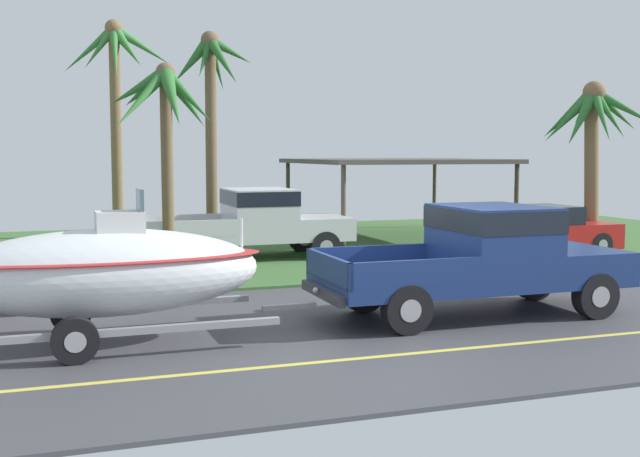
{
  "coord_description": "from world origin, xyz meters",
  "views": [
    {
      "loc": [
        -5.26,
        -11.7,
        2.86
      ],
      "look_at": [
        -0.71,
        1.32,
        1.52
      ],
      "focal_mm": 43.95,
      "sensor_mm": 36.0,
      "label": 1
    }
  ],
  "objects_px": {
    "pickup_truck_towing": "(490,255)",
    "boat_on_trailer": "(104,272)",
    "carport_awning": "(395,162)",
    "palm_tree_mid": "(591,126)",
    "palm_tree_near_right": "(117,76)",
    "parked_pickup_background": "(258,220)",
    "palm_tree_near_left": "(209,87)",
    "palm_tree_far_left": "(166,108)",
    "parked_sedan_near": "(532,231)"
  },
  "relations": [
    {
      "from": "pickup_truck_towing",
      "to": "palm_tree_near_right",
      "type": "xyz_separation_m",
      "value": [
        -5.09,
        14.7,
        4.27
      ]
    },
    {
      "from": "pickup_truck_towing",
      "to": "palm_tree_far_left",
      "type": "bearing_deg",
      "value": 122.29
    },
    {
      "from": "carport_awning",
      "to": "palm_tree_near_right",
      "type": "height_order",
      "value": "palm_tree_near_right"
    },
    {
      "from": "palm_tree_far_left",
      "to": "palm_tree_near_right",
      "type": "bearing_deg",
      "value": 93.88
    },
    {
      "from": "palm_tree_near_right",
      "to": "boat_on_trailer",
      "type": "bearing_deg",
      "value": -95.85
    },
    {
      "from": "boat_on_trailer",
      "to": "pickup_truck_towing",
      "type": "bearing_deg",
      "value": 0.0
    },
    {
      "from": "parked_pickup_background",
      "to": "palm_tree_mid",
      "type": "relative_size",
      "value": 1.18
    },
    {
      "from": "carport_awning",
      "to": "palm_tree_far_left",
      "type": "bearing_deg",
      "value": -151.15
    },
    {
      "from": "boat_on_trailer",
      "to": "palm_tree_mid",
      "type": "distance_m",
      "value": 16.03
    },
    {
      "from": "carport_awning",
      "to": "pickup_truck_towing",
      "type": "bearing_deg",
      "value": -106.85
    },
    {
      "from": "palm_tree_near_right",
      "to": "palm_tree_mid",
      "type": "xyz_separation_m",
      "value": [
        12.67,
        -7.66,
        -1.72
      ]
    },
    {
      "from": "parked_sedan_near",
      "to": "carport_awning",
      "type": "relative_size",
      "value": 0.74
    },
    {
      "from": "boat_on_trailer",
      "to": "palm_tree_near_right",
      "type": "relative_size",
      "value": 0.83
    },
    {
      "from": "parked_sedan_near",
      "to": "boat_on_trailer",
      "type": "bearing_deg",
      "value": -151.1
    },
    {
      "from": "parked_pickup_background",
      "to": "parked_sedan_near",
      "type": "bearing_deg",
      "value": -12.22
    },
    {
      "from": "boat_on_trailer",
      "to": "palm_tree_near_right",
      "type": "height_order",
      "value": "palm_tree_near_right"
    },
    {
      "from": "parked_sedan_near",
      "to": "palm_tree_mid",
      "type": "bearing_deg",
      "value": 10.76
    },
    {
      "from": "palm_tree_near_left",
      "to": "palm_tree_mid",
      "type": "distance_m",
      "value": 11.34
    },
    {
      "from": "carport_awning",
      "to": "palm_tree_mid",
      "type": "relative_size",
      "value": 1.27
    },
    {
      "from": "parked_pickup_background",
      "to": "palm_tree_near_left",
      "type": "relative_size",
      "value": 0.89
    },
    {
      "from": "carport_awning",
      "to": "palm_tree_far_left",
      "type": "height_order",
      "value": "palm_tree_far_left"
    },
    {
      "from": "parked_pickup_background",
      "to": "carport_awning",
      "type": "relative_size",
      "value": 0.92
    },
    {
      "from": "parked_pickup_background",
      "to": "carport_awning",
      "type": "distance_m",
      "value": 6.79
    },
    {
      "from": "palm_tree_near_right",
      "to": "palm_tree_far_left",
      "type": "distance_m",
      "value": 7.58
    },
    {
      "from": "palm_tree_mid",
      "to": "parked_pickup_background",
      "type": "bearing_deg",
      "value": 172.88
    },
    {
      "from": "pickup_truck_towing",
      "to": "carport_awning",
      "type": "distance_m",
      "value": 12.36
    },
    {
      "from": "parked_sedan_near",
      "to": "palm_tree_near_right",
      "type": "relative_size",
      "value": 0.65
    },
    {
      "from": "palm_tree_near_right",
      "to": "parked_sedan_near",
      "type": "bearing_deg",
      "value": -37.55
    },
    {
      "from": "parked_pickup_background",
      "to": "palm_tree_near_right",
      "type": "xyz_separation_m",
      "value": [
        -3.03,
        6.45,
        4.29
      ]
    },
    {
      "from": "pickup_truck_towing",
      "to": "parked_sedan_near",
      "type": "xyz_separation_m",
      "value": [
        5.41,
        6.63,
        -0.39
      ]
    },
    {
      "from": "boat_on_trailer",
      "to": "carport_awning",
      "type": "relative_size",
      "value": 0.95
    },
    {
      "from": "palm_tree_near_left",
      "to": "palm_tree_near_right",
      "type": "relative_size",
      "value": 0.91
    },
    {
      "from": "boat_on_trailer",
      "to": "parked_pickup_background",
      "type": "xyz_separation_m",
      "value": [
        4.53,
        8.24,
        -0.04
      ]
    },
    {
      "from": "palm_tree_near_right",
      "to": "palm_tree_far_left",
      "type": "xyz_separation_m",
      "value": [
        0.5,
        -7.43,
        -1.41
      ]
    },
    {
      "from": "carport_awning",
      "to": "palm_tree_near_left",
      "type": "bearing_deg",
      "value": 179.05
    },
    {
      "from": "parked_pickup_background",
      "to": "palm_tree_near_left",
      "type": "bearing_deg",
      "value": 98.68
    },
    {
      "from": "pickup_truck_towing",
      "to": "palm_tree_near_right",
      "type": "relative_size",
      "value": 0.8
    },
    {
      "from": "boat_on_trailer",
      "to": "palm_tree_mid",
      "type": "height_order",
      "value": "palm_tree_mid"
    },
    {
      "from": "parked_pickup_background",
      "to": "palm_tree_near_right",
      "type": "bearing_deg",
      "value": 115.14
    },
    {
      "from": "boat_on_trailer",
      "to": "palm_tree_mid",
      "type": "bearing_deg",
      "value": 26.4
    },
    {
      "from": "palm_tree_mid",
      "to": "parked_sedan_near",
      "type": "bearing_deg",
      "value": -169.24
    },
    {
      "from": "palm_tree_near_left",
      "to": "palm_tree_near_right",
      "type": "xyz_separation_m",
      "value": [
        -2.48,
        2.84,
        0.5
      ]
    },
    {
      "from": "carport_awning",
      "to": "palm_tree_near_left",
      "type": "distance_m",
      "value": 6.59
    },
    {
      "from": "parked_pickup_background",
      "to": "parked_sedan_near",
      "type": "distance_m",
      "value": 7.65
    },
    {
      "from": "parked_pickup_background",
      "to": "palm_tree_far_left",
      "type": "distance_m",
      "value": 3.95
    },
    {
      "from": "parked_sedan_near",
      "to": "carport_awning",
      "type": "distance_m",
      "value": 5.75
    },
    {
      "from": "pickup_truck_towing",
      "to": "boat_on_trailer",
      "type": "relative_size",
      "value": 0.96
    },
    {
      "from": "parked_sedan_near",
      "to": "palm_tree_mid",
      "type": "height_order",
      "value": "palm_tree_mid"
    },
    {
      "from": "carport_awning",
      "to": "parked_pickup_background",
      "type": "bearing_deg",
      "value": -148.05
    },
    {
      "from": "pickup_truck_towing",
      "to": "parked_sedan_near",
      "type": "height_order",
      "value": "pickup_truck_towing"
    }
  ]
}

